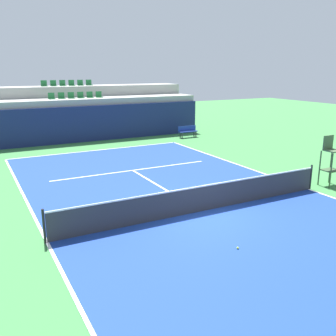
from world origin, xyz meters
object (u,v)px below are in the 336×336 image
(umpire_chair, at_px, (331,159))
(player_bench, at_px, (188,131))
(tennis_ball_2, at_px, (238,248))
(tennis_net, at_px, (202,198))

(umpire_chair, relative_size, player_bench, 1.47)
(umpire_chair, distance_m, tennis_ball_2, 8.09)
(player_bench, height_order, tennis_ball_2, player_bench)
(umpire_chair, height_order, player_bench, umpire_chair)
(tennis_net, relative_size, umpire_chair, 5.04)
(umpire_chair, xyz_separation_m, player_bench, (0.65, 13.22, -0.68))
(player_bench, bearing_deg, umpire_chair, -92.83)
(umpire_chair, bearing_deg, player_bench, 87.17)
(player_bench, relative_size, tennis_ball_2, 22.73)
(player_bench, bearing_deg, tennis_net, -118.98)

